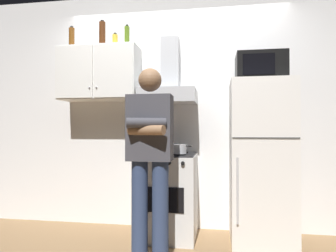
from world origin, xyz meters
TOP-DOWN VIEW (x-y plane):
  - ground_plane at (0.00, 0.00)m, footprint 7.00×7.00m
  - back_wall_tiled at (0.00, 0.60)m, footprint 4.80×0.10m
  - upper_cabinet at (-0.85, 0.37)m, footprint 0.90×0.37m
  - stove_oven at (-0.05, 0.25)m, footprint 0.60×0.62m
  - range_hood at (-0.05, 0.38)m, footprint 0.60×0.44m
  - refrigerator at (0.90, 0.25)m, footprint 0.60×0.62m
  - microwave at (0.90, 0.27)m, footprint 0.48×0.37m
  - person_standing at (-0.10, -0.36)m, footprint 0.38×0.33m
  - cooking_pot at (0.08, 0.13)m, footprint 0.27×0.17m
  - bottle_olive_oil at (-0.52, 0.36)m, footprint 0.06×0.06m
  - bottle_spice_jar at (-0.66, 0.35)m, footprint 0.06×0.06m
  - bottle_rum_dark at (-0.81, 0.36)m, footprint 0.07×0.07m
  - bottle_beer_brown at (-1.19, 0.37)m, footprint 0.06×0.06m

SIDE VIEW (x-z plane):
  - ground_plane at x=0.00m, z-range 0.00..0.00m
  - stove_oven at x=-0.05m, z-range 0.00..0.87m
  - refrigerator at x=0.90m, z-range 0.00..1.60m
  - person_standing at x=-0.10m, z-range 0.08..1.72m
  - cooking_pot at x=0.08m, z-range 0.87..0.97m
  - back_wall_tiled at x=0.00m, z-range 0.00..2.70m
  - range_hood at x=-0.05m, z-range 1.22..1.97m
  - microwave at x=0.90m, z-range 1.60..1.88m
  - upper_cabinet at x=-0.85m, z-range 1.45..2.05m
  - bottle_spice_jar at x=-0.66m, z-range 2.04..2.19m
  - bottle_olive_oil at x=-0.52m, z-range 2.04..2.28m
  - bottle_beer_brown at x=-1.19m, z-range 2.04..2.30m
  - bottle_rum_dark at x=-0.81m, z-range 2.04..2.34m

